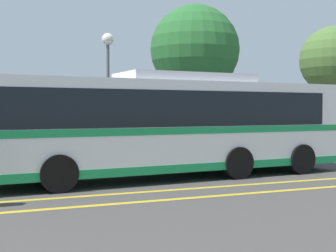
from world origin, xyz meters
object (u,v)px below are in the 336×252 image
at_px(transit_bus, 168,123).
at_px(street_lamp, 108,63).
at_px(tree_0, 334,60).
at_px(tree_1, 195,50).
at_px(parked_car_1, 1,152).
at_px(parked_car_2, 167,144).
at_px(parked_car_3, 296,143).

bearing_deg(transit_bus, street_lamp, -2.40).
bearing_deg(tree_0, tree_1, -169.84).
height_order(parked_car_1, tree_0, tree_0).
xyz_separation_m(street_lamp, tree_0, (14.97, 2.52, 0.99)).
xyz_separation_m(transit_bus, parked_car_1, (-4.85, 3.38, -1.02)).
bearing_deg(tree_1, parked_car_2, -128.50).
distance_m(parked_car_1, tree_1, 11.05).
bearing_deg(tree_1, parked_car_3, -52.65).
xyz_separation_m(parked_car_2, tree_0, (13.39, 5.66, 4.44)).
distance_m(parked_car_3, tree_1, 6.72).
bearing_deg(parked_car_1, parked_car_3, -93.58).
bearing_deg(transit_bus, parked_car_1, 51.42).
height_order(transit_bus, parked_car_2, transit_bus).
bearing_deg(transit_bus, tree_0, -61.74).
relative_size(tree_0, tree_1, 0.99).
height_order(street_lamp, tree_0, tree_0).
xyz_separation_m(parked_car_1, tree_1, (9.30, 4.01, 4.42)).
xyz_separation_m(parked_car_1, parked_car_2, (6.27, 0.20, 0.07)).
relative_size(transit_bus, tree_1, 1.70).
bearing_deg(street_lamp, parked_car_3, -23.58).
distance_m(tree_0, tree_1, 10.53).
height_order(street_lamp, tree_1, tree_1).
bearing_deg(tree_0, street_lamp, -170.45).
height_order(parked_car_2, tree_1, tree_1).
relative_size(parked_car_3, street_lamp, 0.89).
bearing_deg(street_lamp, tree_0, 9.55).
height_order(parked_car_1, parked_car_3, parked_car_1).
height_order(parked_car_2, tree_0, tree_0).
bearing_deg(transit_bus, parked_car_2, -25.38).
distance_m(street_lamp, tree_1, 4.74).
height_order(transit_bus, tree_1, tree_1).
bearing_deg(tree_0, parked_car_2, -157.07).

